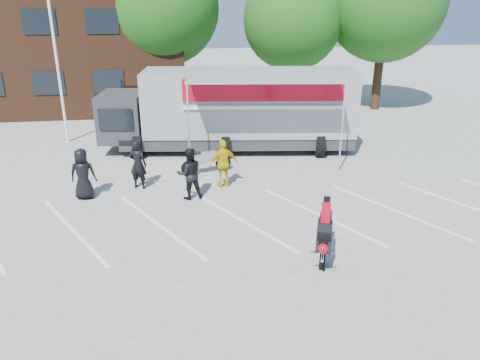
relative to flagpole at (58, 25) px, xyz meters
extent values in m
plane|color=#A9A9A3|center=(6.24, -10.00, -5.05)|extent=(100.00, 100.00, 0.00)
cube|color=white|center=(6.24, -9.00, -5.05)|extent=(18.09, 13.33, 0.01)
cube|color=#4E2A19|center=(-3.76, 8.00, -1.55)|extent=(18.00, 8.00, 7.00)
cylinder|color=white|center=(-0.26, 0.00, -1.05)|extent=(0.12, 0.12, 8.00)
cylinder|color=#382314|center=(4.24, 6.00, -3.43)|extent=(0.50, 0.50, 3.24)
sphere|color=#1A4912|center=(4.24, 6.00, 0.53)|extent=(6.12, 6.12, 6.12)
cylinder|color=#382314|center=(11.24, 5.00, -3.61)|extent=(0.50, 0.50, 2.88)
sphere|color=#1A4912|center=(11.24, 5.00, -0.09)|extent=(5.44, 5.44, 5.44)
cylinder|color=#382314|center=(16.24, 4.50, -3.34)|extent=(0.50, 0.50, 3.42)
sphere|color=#1A4912|center=(16.24, 4.50, 0.84)|extent=(6.46, 6.46, 6.46)
imported|color=black|center=(1.63, -6.71, -4.21)|extent=(0.85, 0.59, 1.68)
imported|color=black|center=(3.33, -6.06, -4.20)|extent=(0.73, 0.61, 1.70)
imported|color=black|center=(5.03, -7.18, -4.20)|extent=(0.92, 0.77, 1.70)
imported|color=#DFBC0B|center=(6.22, -6.35, -4.21)|extent=(1.06, 0.65, 1.69)
camera|label=1|loc=(4.74, -21.31, 1.10)|focal=35.00mm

